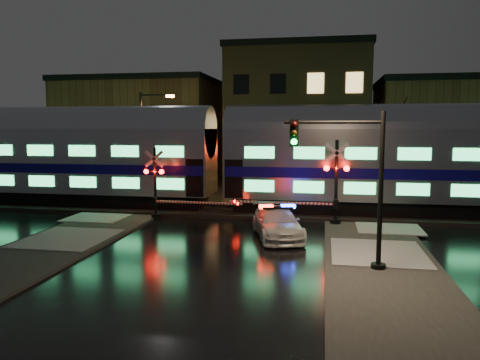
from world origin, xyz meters
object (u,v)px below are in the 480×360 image
at_px(police_car, 277,223).
at_px(streetlight, 145,138).
at_px(traffic_light, 355,187).
at_px(crossing_signal_left, 161,190).
at_px(crossing_signal_right, 329,190).

relative_size(police_car, streetlight, 0.68).
xyz_separation_m(traffic_light, streetlight, (-13.07, 14.06, 1.28)).
xyz_separation_m(police_car, crossing_signal_left, (-6.50, 2.97, 0.91)).
bearing_deg(streetlight, crossing_signal_right, -28.57).
bearing_deg(police_car, crossing_signal_left, 139.21).
bearing_deg(crossing_signal_right, streetlight, 151.43).
relative_size(police_car, crossing_signal_right, 0.81).
bearing_deg(police_car, crossing_signal_right, 36.42).
xyz_separation_m(crossing_signal_left, traffic_light, (9.56, -7.36, 1.32)).
bearing_deg(crossing_signal_right, traffic_light, -83.93).
relative_size(crossing_signal_right, traffic_light, 1.11).
bearing_deg(crossing_signal_left, streetlight, 117.65).
relative_size(police_car, traffic_light, 0.90).
relative_size(crossing_signal_right, streetlight, 0.84).
distance_m(crossing_signal_left, streetlight, 8.00).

